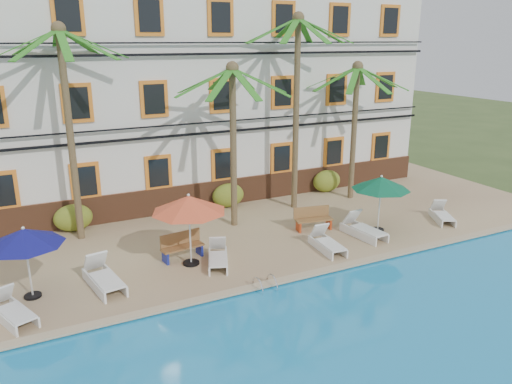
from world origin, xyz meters
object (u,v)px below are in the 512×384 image
lounger_b (103,277)px  lounger_d (327,243)px  palm_c (233,120)px  lounger_a (12,310)px  bench_right (313,218)px  umbrella_green (381,184)px  pool_ladder (265,287)px  umbrella_red (189,204)px  palm_e (355,110)px  bench_left (181,245)px  lounger_f (442,215)px  lounger_c (218,257)px  palm_b (67,104)px  lounger_e (363,229)px  umbrella_blue (24,237)px  palm_d (297,87)px

lounger_b → lounger_d: size_ratio=1.16×
palm_c → lounger_a: bearing=-154.7°
palm_c → bench_right: size_ratio=4.20×
umbrella_green → pool_ladder: (-6.22, -2.22, -1.96)m
umbrella_green → palm_c: bearing=147.0°
umbrella_red → lounger_a: (-5.54, -1.18, -1.87)m
lounger_a → bench_right: size_ratio=1.24×
palm_e → umbrella_green: 4.94m
bench_left → lounger_f: bearing=-6.6°
lounger_a → palm_c: bearing=25.3°
lounger_a → lounger_c: 6.40m
palm_b → lounger_d: (7.84, -5.12, -4.85)m
umbrella_red → lounger_c: size_ratio=1.34×
palm_b → lounger_c: 7.64m
lounger_b → lounger_e: bearing=-1.3°
bench_left → pool_ladder: (1.62, -3.21, -0.47)m
bench_left → pool_ladder: bearing=-63.3°
lounger_b → lounger_c: lounger_b is taller
lounger_f → bench_right: bench_right is taller
palm_b → palm_c: (5.87, -1.29, -0.80)m
lounger_b → lounger_d: 7.81m
palm_c → umbrella_blue: (-7.83, -2.85, -2.41)m
palm_e → lounger_d: (-4.56, -4.72, -3.96)m
lounger_a → umbrella_blue: bearing=63.5°
palm_c → lounger_e: palm_c is taller
umbrella_red → bench_right: 5.82m
umbrella_blue → pool_ladder: umbrella_blue is taller
umbrella_green → lounger_c: bearing=-179.7°
umbrella_red → lounger_f: bearing=-3.4°
palm_b → pool_ladder: size_ratio=10.66×
palm_d → umbrella_blue: 12.30m
lounger_f → palm_d: bearing=137.4°
palm_e → lounger_c: palm_e is taller
umbrella_blue → bench_right: size_ratio=1.43×
lounger_c → pool_ladder: (0.67, -2.19, -0.27)m
palm_e → umbrella_red: size_ratio=2.55×
palm_d → bench_left: (-6.34, -3.03, -4.94)m
umbrella_blue → umbrella_green: umbrella_green is taller
palm_c → pool_ladder: palm_c is taller
umbrella_green → umbrella_blue: bearing=178.6°
umbrella_blue → bench_right: umbrella_blue is taller
lounger_a → lounger_e: size_ratio=0.94×
palm_c → bench_left: size_ratio=4.23×
palm_d → umbrella_red: (-6.22, -3.65, -3.26)m
lounger_e → lounger_f: 4.09m
palm_e → lounger_c: bearing=-154.5°
palm_b → bench_right: size_ratio=5.08×
umbrella_red → bench_right: size_ratio=1.61×
palm_d → pool_ladder: bearing=-127.1°
umbrella_blue → umbrella_red: size_ratio=0.89×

